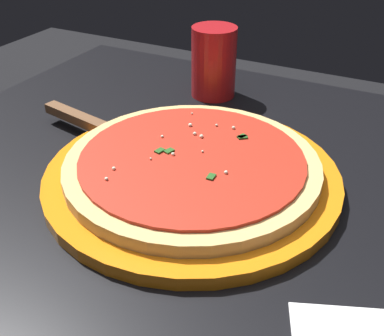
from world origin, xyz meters
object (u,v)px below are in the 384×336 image
pizza (192,164)px  cup_tall_drink (214,62)px  serving_plate (192,176)px  pizza_server (97,127)px

pizza → cup_tall_drink: bearing=19.5°
serving_plate → pizza: bearing=15.4°
serving_plate → pizza_server: size_ratio=1.61×
pizza → pizza_server: pizza is taller
serving_plate → cup_tall_drink: cup_tall_drink is taller
serving_plate → pizza: 0.02m
cup_tall_drink → serving_plate: bearing=-160.5°
serving_plate → pizza: (0.00, 0.00, 0.02)m
pizza → serving_plate: bearing=-164.6°
pizza_server → cup_tall_drink: bearing=-19.1°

